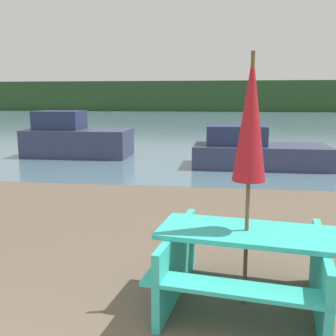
{
  "coord_description": "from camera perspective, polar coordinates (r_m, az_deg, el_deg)",
  "views": [
    {
      "loc": [
        1.21,
        -1.12,
        1.93
      ],
      "look_at": [
        0.44,
        4.78,
        0.85
      ],
      "focal_mm": 42.0,
      "sensor_mm": 36.0,
      "label": 1
    }
  ],
  "objects": [
    {
      "name": "boat",
      "position": [
        13.25,
        -13.3,
        4.13
      ],
      "size": [
        3.36,
        1.62,
        1.48
      ],
      "rotation": [
        0.0,
        0.0,
        0.0
      ],
      "color": "#333856",
      "rests_on": "water"
    },
    {
      "name": "picnic_table_teal",
      "position": [
        3.8,
        11.18,
        -13.0
      ],
      "size": [
        1.78,
        1.6,
        0.73
      ],
      "rotation": [
        0.0,
        0.0,
        -0.15
      ],
      "color": "#33B7A8",
      "rests_on": "ground_plane"
    },
    {
      "name": "far_treeline",
      "position": [
        53.31,
        6.21,
        10.32
      ],
      "size": [
        80.0,
        1.6,
        4.0
      ],
      "color": "#284723",
      "rests_on": "water"
    },
    {
      "name": "boat_second",
      "position": [
        11.22,
        12.52,
        2.37
      ],
      "size": [
        3.7,
        1.71,
        1.15
      ],
      "rotation": [
        0.0,
        0.0,
        -0.01
      ],
      "color": "#333856",
      "rests_on": "water"
    },
    {
      "name": "water",
      "position": [
        33.38,
        5.36,
        6.94
      ],
      "size": [
        60.0,
        50.0,
        0.0
      ],
      "color": "slate",
      "rests_on": "ground_plane"
    },
    {
      "name": "umbrella_crimson",
      "position": [
        3.5,
        11.92,
        6.88
      ],
      "size": [
        0.29,
        0.29,
        2.31
      ],
      "color": "brown",
      "rests_on": "ground_plane"
    }
  ]
}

